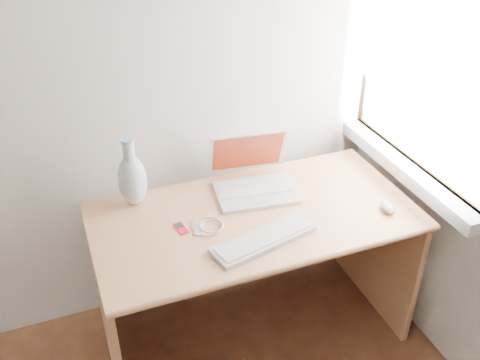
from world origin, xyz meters
name	(u,v)px	position (x,y,z in m)	size (l,w,h in m)	color
window	(429,63)	(1.72, 1.30, 1.28)	(0.11, 0.99, 1.10)	white
desk	(247,241)	(0.97, 1.40, 0.51)	(1.35, 0.67, 0.71)	tan
laptop	(252,179)	(1.04, 1.50, 0.77)	(0.38, 0.33, 0.24)	white
external_keyboard	(264,239)	(0.94, 1.14, 0.72)	(0.45, 0.23, 0.02)	silver
mouse	(388,207)	(1.51, 1.14, 0.73)	(0.06, 0.09, 0.03)	white
ipod	(181,228)	(0.66, 1.33, 0.72)	(0.05, 0.08, 0.01)	#A80B27
cable_coil	(208,226)	(0.76, 1.30, 0.72)	(0.13, 0.13, 0.01)	silver
remote	(199,229)	(0.72, 1.30, 0.72)	(0.03, 0.08, 0.01)	silver
vase	(132,178)	(0.52, 1.57, 0.84)	(0.12, 0.12, 0.31)	silver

